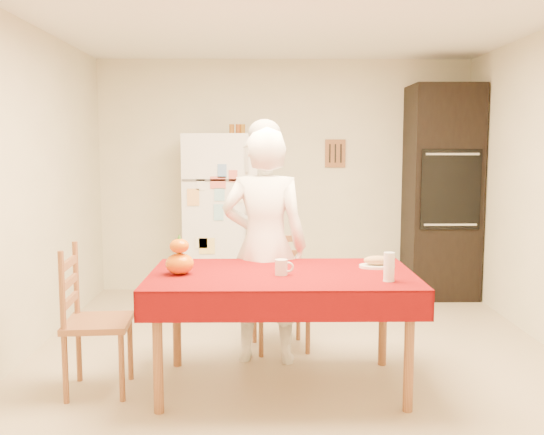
{
  "coord_description": "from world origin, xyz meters",
  "views": [
    {
      "loc": [
        -0.23,
        -4.34,
        1.57
      ],
      "look_at": [
        -0.16,
        0.2,
        1.04
      ],
      "focal_mm": 40.0,
      "sensor_mm": 36.0,
      "label": 1
    }
  ],
  "objects_px": {
    "chair_far": "(279,283)",
    "bread_plate": "(377,266)",
    "refrigerator": "(223,217)",
    "seated_woman": "(265,246)",
    "wine_glass": "(389,267)",
    "oven_cabinet": "(442,192)",
    "pumpkin_lower": "(180,264)",
    "chair_left": "(88,314)",
    "coffee_mug": "(281,267)",
    "dining_table": "(282,283)"
  },
  "relations": [
    {
      "from": "chair_far",
      "to": "bread_plate",
      "type": "height_order",
      "value": "chair_far"
    },
    {
      "from": "refrigerator",
      "to": "seated_woman",
      "type": "bearing_deg",
      "value": -77.22
    },
    {
      "from": "wine_glass",
      "to": "bread_plate",
      "type": "relative_size",
      "value": 0.73
    },
    {
      "from": "refrigerator",
      "to": "chair_far",
      "type": "distance_m",
      "value": 1.68
    },
    {
      "from": "oven_cabinet",
      "to": "bread_plate",
      "type": "height_order",
      "value": "oven_cabinet"
    },
    {
      "from": "chair_far",
      "to": "pumpkin_lower",
      "type": "height_order",
      "value": "chair_far"
    },
    {
      "from": "seated_woman",
      "to": "chair_left",
      "type": "bearing_deg",
      "value": 32.52
    },
    {
      "from": "pumpkin_lower",
      "to": "chair_far",
      "type": "bearing_deg",
      "value": 52.84
    },
    {
      "from": "refrigerator",
      "to": "chair_left",
      "type": "xyz_separation_m",
      "value": [
        -0.7,
        -2.44,
        -0.34
      ]
    },
    {
      "from": "refrigerator",
      "to": "oven_cabinet",
      "type": "relative_size",
      "value": 0.77
    },
    {
      "from": "pumpkin_lower",
      "to": "wine_glass",
      "type": "height_order",
      "value": "wine_glass"
    },
    {
      "from": "pumpkin_lower",
      "to": "bread_plate",
      "type": "bearing_deg",
      "value": 8.54
    },
    {
      "from": "chair_left",
      "to": "bread_plate",
      "type": "relative_size",
      "value": 3.96
    },
    {
      "from": "chair_left",
      "to": "wine_glass",
      "type": "distance_m",
      "value": 1.92
    },
    {
      "from": "oven_cabinet",
      "to": "pumpkin_lower",
      "type": "bearing_deg",
      "value": -134.11
    },
    {
      "from": "refrigerator",
      "to": "oven_cabinet",
      "type": "xyz_separation_m",
      "value": [
        2.28,
        0.05,
        0.25
      ]
    },
    {
      "from": "oven_cabinet",
      "to": "chair_far",
      "type": "bearing_deg",
      "value": -137.3
    },
    {
      "from": "refrigerator",
      "to": "pumpkin_lower",
      "type": "relative_size",
      "value": 9.36
    },
    {
      "from": "refrigerator",
      "to": "seated_woman",
      "type": "xyz_separation_m",
      "value": [
        0.43,
        -1.89,
        0.0
      ]
    },
    {
      "from": "chair_far",
      "to": "coffee_mug",
      "type": "distance_m",
      "value": 0.95
    },
    {
      "from": "chair_far",
      "to": "bread_plate",
      "type": "bearing_deg",
      "value": -55.36
    },
    {
      "from": "dining_table",
      "to": "bread_plate",
      "type": "relative_size",
      "value": 7.08
    },
    {
      "from": "refrigerator",
      "to": "chair_left",
      "type": "height_order",
      "value": "refrigerator"
    },
    {
      "from": "oven_cabinet",
      "to": "bread_plate",
      "type": "xyz_separation_m",
      "value": [
        -1.1,
        -2.27,
        -0.33
      ]
    },
    {
      "from": "seated_woman",
      "to": "coffee_mug",
      "type": "xyz_separation_m",
      "value": [
        0.1,
        -0.57,
        -0.04
      ]
    },
    {
      "from": "bread_plate",
      "to": "oven_cabinet",
      "type": "bearing_deg",
      "value": 64.26
    },
    {
      "from": "seated_woman",
      "to": "chair_far",
      "type": "bearing_deg",
      "value": -102.57
    },
    {
      "from": "refrigerator",
      "to": "coffee_mug",
      "type": "relative_size",
      "value": 17.0
    },
    {
      "from": "refrigerator",
      "to": "chair_far",
      "type": "height_order",
      "value": "refrigerator"
    },
    {
      "from": "pumpkin_lower",
      "to": "bread_plate",
      "type": "xyz_separation_m",
      "value": [
        1.3,
        0.19,
        -0.06
      ]
    },
    {
      "from": "bread_plate",
      "to": "coffee_mug",
      "type": "bearing_deg",
      "value": -160.4
    },
    {
      "from": "refrigerator",
      "to": "coffee_mug",
      "type": "distance_m",
      "value": 2.52
    },
    {
      "from": "coffee_mug",
      "to": "wine_glass",
      "type": "distance_m",
      "value": 0.67
    },
    {
      "from": "chair_left",
      "to": "seated_woman",
      "type": "relative_size",
      "value": 0.56
    },
    {
      "from": "dining_table",
      "to": "pumpkin_lower",
      "type": "bearing_deg",
      "value": -176.92
    },
    {
      "from": "chair_far",
      "to": "bread_plate",
      "type": "relative_size",
      "value": 3.96
    },
    {
      "from": "chair_left",
      "to": "bread_plate",
      "type": "height_order",
      "value": "chair_left"
    },
    {
      "from": "pumpkin_lower",
      "to": "bread_plate",
      "type": "distance_m",
      "value": 1.31
    },
    {
      "from": "dining_table",
      "to": "bread_plate",
      "type": "xyz_separation_m",
      "value": [
        0.65,
        0.16,
        0.08
      ]
    },
    {
      "from": "bread_plate",
      "to": "seated_woman",
      "type": "bearing_deg",
      "value": 155.81
    },
    {
      "from": "chair_far",
      "to": "bread_plate",
      "type": "distance_m",
      "value": 0.96
    },
    {
      "from": "refrigerator",
      "to": "oven_cabinet",
      "type": "distance_m",
      "value": 2.29
    },
    {
      "from": "chair_far",
      "to": "coffee_mug",
      "type": "height_order",
      "value": "chair_far"
    },
    {
      "from": "refrigerator",
      "to": "seated_woman",
      "type": "relative_size",
      "value": 1.0
    },
    {
      "from": "seated_woman",
      "to": "bread_plate",
      "type": "bearing_deg",
      "value": 162.12
    },
    {
      "from": "oven_cabinet",
      "to": "bread_plate",
      "type": "bearing_deg",
      "value": -115.74
    },
    {
      "from": "dining_table",
      "to": "pumpkin_lower",
      "type": "distance_m",
      "value": 0.67
    },
    {
      "from": "refrigerator",
      "to": "bread_plate",
      "type": "relative_size",
      "value": 7.08
    },
    {
      "from": "chair_far",
      "to": "refrigerator",
      "type": "bearing_deg",
      "value": 100.1
    },
    {
      "from": "seated_woman",
      "to": "wine_glass",
      "type": "relative_size",
      "value": 9.7
    }
  ]
}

